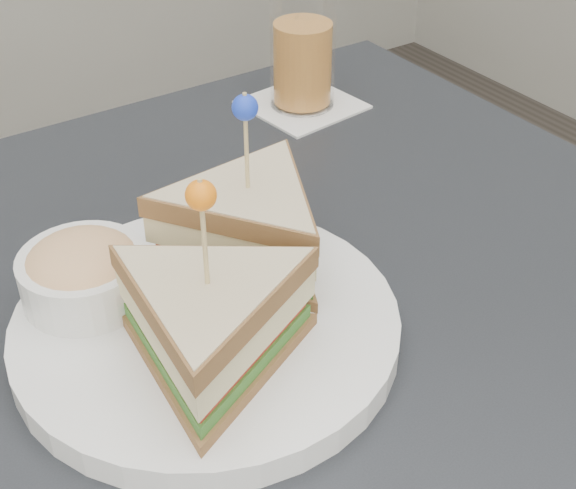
# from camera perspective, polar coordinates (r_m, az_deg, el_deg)

# --- Properties ---
(table) EXTENTS (0.80, 0.80, 0.75)m
(table) POSITION_cam_1_polar(r_m,az_deg,el_deg) (0.69, -0.23, -9.20)
(table) COLOR black
(table) RESTS_ON ground
(plate_meal) EXTENTS (0.33, 0.31, 0.17)m
(plate_meal) POSITION_cam_1_polar(r_m,az_deg,el_deg) (0.59, -5.50, -2.76)
(plate_meal) COLOR white
(plate_meal) RESTS_ON table
(drink_set) EXTENTS (0.13, 0.13, 0.15)m
(drink_set) POSITION_cam_1_polar(r_m,az_deg,el_deg) (0.91, 1.05, 13.54)
(drink_set) COLOR white
(drink_set) RESTS_ON table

